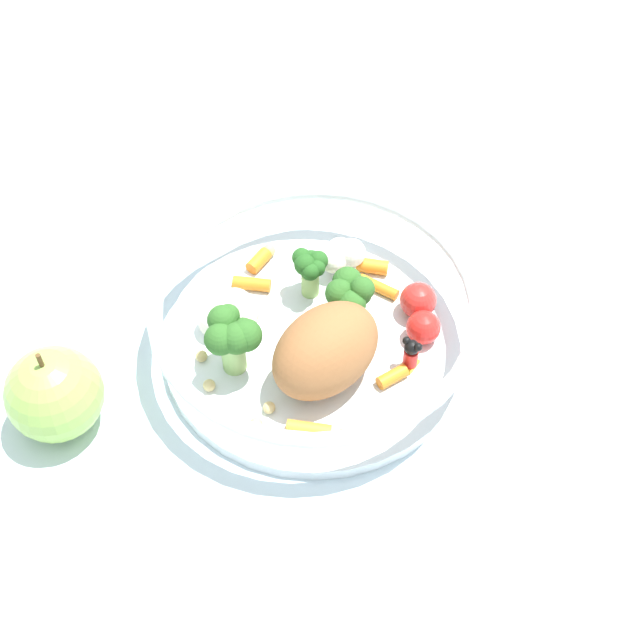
# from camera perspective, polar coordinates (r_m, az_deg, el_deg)

# --- Properties ---
(ground_plane) EXTENTS (2.40, 2.40, 0.00)m
(ground_plane) POSITION_cam_1_polar(r_m,az_deg,el_deg) (0.71, 0.67, -0.70)
(ground_plane) COLOR silver
(food_container) EXTENTS (0.26, 0.26, 0.08)m
(food_container) POSITION_cam_1_polar(r_m,az_deg,el_deg) (0.67, -0.19, -0.13)
(food_container) COLOR white
(food_container) RESTS_ON ground_plane
(loose_apple) EXTENTS (0.07, 0.07, 0.08)m
(loose_apple) POSITION_cam_1_polar(r_m,az_deg,el_deg) (0.66, -17.03, -4.75)
(loose_apple) COLOR #8CB74C
(loose_apple) RESTS_ON ground_plane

